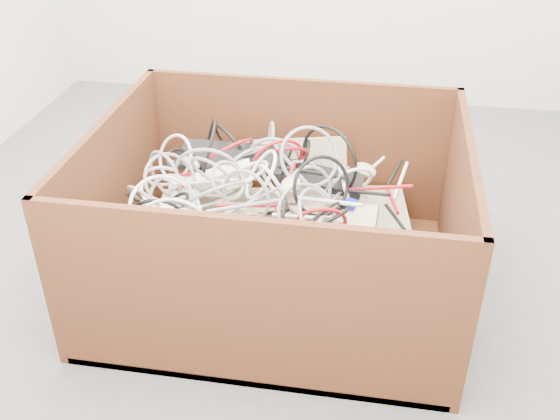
% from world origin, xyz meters
% --- Properties ---
extents(ground, '(3.00, 3.00, 0.00)m').
position_xyz_m(ground, '(0.00, 0.00, 0.00)').
color(ground, '#545456').
rests_on(ground, ground).
extents(cardboard_box, '(1.20, 1.00, 0.60)m').
position_xyz_m(cardboard_box, '(0.07, -0.29, 0.15)').
color(cardboard_box, '#361B0D').
rests_on(cardboard_box, ground).
extents(keyboard_pile, '(1.01, 0.82, 0.33)m').
position_xyz_m(keyboard_pile, '(0.07, -0.25, 0.28)').
color(keyboard_pile, tan).
rests_on(keyboard_pile, cardboard_box).
extents(mice_scatter, '(0.73, 0.57, 0.18)m').
position_xyz_m(mice_scatter, '(-0.04, -0.25, 0.37)').
color(mice_scatter, '#BEAF99').
rests_on(mice_scatter, keyboard_pile).
extents(power_strip_left, '(0.30, 0.13, 0.12)m').
position_xyz_m(power_strip_left, '(-0.17, -0.20, 0.37)').
color(power_strip_left, silver).
rests_on(power_strip_left, keyboard_pile).
extents(power_strip_right, '(0.31, 0.10, 0.10)m').
position_xyz_m(power_strip_right, '(-0.20, -0.44, 0.34)').
color(power_strip_right, silver).
rests_on(power_strip_right, keyboard_pile).
extents(vga_plug, '(0.06, 0.05, 0.03)m').
position_xyz_m(vga_plug, '(0.32, -0.27, 0.35)').
color(vga_plug, '#0D19CA').
rests_on(vga_plug, keyboard_pile).
extents(cable_tangle, '(1.02, 0.86, 0.42)m').
position_xyz_m(cable_tangle, '(-0.03, -0.30, 0.40)').
color(cable_tangle, black).
rests_on(cable_tangle, keyboard_pile).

